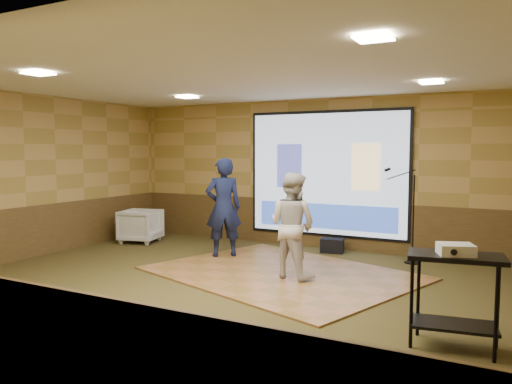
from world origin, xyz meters
The scene contains 18 objects.
ground centered at (0.00, 0.00, 0.00)m, with size 9.00×9.00×0.00m, color #2E3B1A.
room_shell centered at (0.00, 0.00, 2.09)m, with size 9.04×7.04×3.02m.
wainscot_back centered at (0.00, 3.48, 0.47)m, with size 9.00×0.04×0.95m, color #433016.
wainscot_front centered at (0.00, -3.48, 0.47)m, with size 9.00×0.04×0.95m, color #433016.
wainscot_left centered at (-4.48, 0.00, 0.47)m, with size 0.04×7.00×0.95m, color #433016.
projector_screen centered at (0.00, 3.44, 1.47)m, with size 3.32×0.06×2.52m.
downlight_nw centered at (-2.20, 1.80, 2.97)m, with size 0.32×0.32×0.02m, color #F7E2B9.
downlight_ne centered at (2.20, 1.80, 2.97)m, with size 0.32×0.32×0.02m, color #F7E2B9.
downlight_sw centered at (-2.20, -1.50, 2.97)m, with size 0.32×0.32×0.02m, color #F7E2B9.
downlight_se centered at (2.20, -1.50, 2.97)m, with size 0.32×0.32×0.02m, color #F7E2B9.
dance_floor centered at (0.11, 1.09, 0.01)m, with size 3.92×2.98×0.03m, color #9A6438.
player_left centered at (-1.36, 1.73, 0.93)m, with size 0.66×0.43×1.81m, color #131B3D.
player_right centered at (0.37, 0.90, 0.83)m, with size 0.78×0.61×1.61m, color beige.
av_table centered at (2.88, -0.81, 0.66)m, with size 0.90×0.48×0.95m.
projector centered at (2.88, -0.85, 1.01)m, with size 0.33×0.27×0.11m, color white.
mic_stand centered at (1.75, 2.87, 0.49)m, with size 0.66×0.27×1.67m.
banquet_chair centered at (-3.73, 2.20, 0.35)m, with size 0.76×0.78×0.71m, color gray.
duffel_bag centered at (0.26, 3.07, 0.14)m, with size 0.44×0.29×0.27m, color black.
Camera 1 is at (3.39, -6.01, 1.97)m, focal length 35.00 mm.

